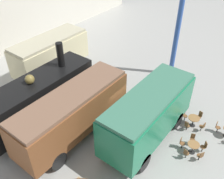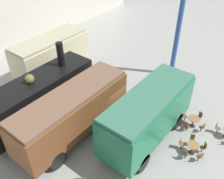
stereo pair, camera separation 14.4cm
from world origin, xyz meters
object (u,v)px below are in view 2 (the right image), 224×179
steam_locomotive (40,96)px  cafe_table_far (194,120)px  passenger_coach_wooden (72,111)px  streamlined_locomotive (154,108)px  passenger_coach_vintage (51,52)px  cafe_chair_0 (204,147)px  visitor_person (134,110)px  cafe_table_near (193,147)px

steam_locomotive → cafe_table_far: bearing=-56.1°
passenger_coach_wooden → streamlined_locomotive: 5.46m
passenger_coach_vintage → cafe_chair_0: bearing=-91.6°
streamlined_locomotive → cafe_table_far: size_ratio=11.30×
cafe_chair_0 → visitor_person: 5.42m
passenger_coach_wooden → cafe_chair_0: (4.06, -7.82, -1.68)m
cafe_chair_0 → visitor_person: size_ratio=0.50×
passenger_coach_wooden → cafe_table_far: 8.79m
cafe_table_far → visitor_person: bearing=118.9°
cafe_table_near → passenger_coach_vintage: bearing=86.3°
passenger_coach_vintage → cafe_chair_0: 15.26m
streamlined_locomotive → cafe_table_near: 3.54m
passenger_coach_vintage → cafe_table_far: bearing=-83.9°
streamlined_locomotive → visitor_person: streamlined_locomotive is taller
visitor_person → steam_locomotive: bearing=127.1°
cafe_table_far → visitor_person: size_ratio=0.48×
steam_locomotive → passenger_coach_wooden: 3.05m
passenger_coach_vintage → streamlined_locomotive: bearing=-94.7°
passenger_coach_vintage → streamlined_locomotive: (-0.95, -11.50, 0.04)m
cafe_table_near → cafe_table_far: bearing=22.3°
steam_locomotive → passenger_coach_wooden: bearing=-84.2°
streamlined_locomotive → cafe_table_far: 3.63m
cafe_table_far → visitor_person: 4.41m
steam_locomotive → cafe_table_near: 11.10m
passenger_coach_vintage → cafe_chair_0: (-0.41, -15.16, -1.74)m
cafe_table_near → visitor_person: bearing=86.8°
cafe_table_near → cafe_table_far: same height
streamlined_locomotive → cafe_chair_0: streamlined_locomotive is taller
cafe_table_far → visitor_person: visitor_person is taller
steam_locomotive → cafe_chair_0: bearing=-68.1°
cafe_table_far → streamlined_locomotive: bearing=138.7°
passenger_coach_wooden → cafe_chair_0: passenger_coach_wooden is taller
steam_locomotive → passenger_coach_wooden: steam_locomotive is taller
streamlined_locomotive → cafe_chair_0: size_ratio=10.92×
passenger_coach_vintage → visitor_person: size_ratio=4.14×
passenger_coach_wooden → cafe_table_near: size_ratio=11.22×
passenger_coach_wooden → steam_locomotive: bearing=95.8°
passenger_coach_vintage → cafe_chair_0: size_ratio=8.37×
passenger_coach_vintage → cafe_table_near: 14.72m
cafe_chair_0 → visitor_person: bearing=-40.1°
passenger_coach_vintage → steam_locomotive: bearing=-138.0°
streamlined_locomotive → cafe_table_near: streamlined_locomotive is taller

